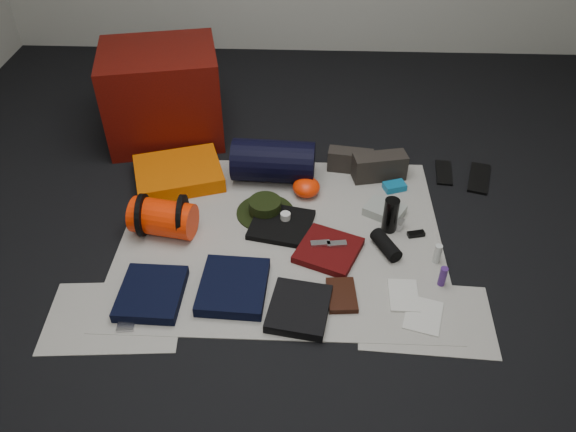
{
  "coord_description": "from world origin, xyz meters",
  "views": [
    {
      "loc": [
        0.12,
        -2.1,
        1.91
      ],
      "look_at": [
        0.03,
        0.04,
        0.1
      ],
      "focal_mm": 35.0,
      "sensor_mm": 36.0,
      "label": 1
    }
  ],
  "objects_px": {
    "stuff_sack": "(163,218)",
    "paperback_book": "(342,295)",
    "compact_camera": "(393,223)",
    "navy_duffel": "(273,161)",
    "water_bottle": "(391,215)",
    "sleeping_pad": "(179,173)",
    "red_cabinet": "(163,94)"
  },
  "relations": [
    {
      "from": "sleeping_pad",
      "to": "water_bottle",
      "type": "distance_m",
      "value": 1.21
    },
    {
      "from": "stuff_sack",
      "to": "navy_duffel",
      "type": "xyz_separation_m",
      "value": [
        0.52,
        0.48,
        0.03
      ]
    },
    {
      "from": "sleeping_pad",
      "to": "stuff_sack",
      "type": "bearing_deg",
      "value": -88.16
    },
    {
      "from": "compact_camera",
      "to": "paperback_book",
      "type": "xyz_separation_m",
      "value": [
        -0.28,
        -0.5,
        -0.01
      ]
    },
    {
      "from": "paperback_book",
      "to": "navy_duffel",
      "type": "bearing_deg",
      "value": 107.64
    },
    {
      "from": "red_cabinet",
      "to": "stuff_sack",
      "type": "bearing_deg",
      "value": -91.62
    },
    {
      "from": "sleeping_pad",
      "to": "stuff_sack",
      "type": "distance_m",
      "value": 0.45
    },
    {
      "from": "sleeping_pad",
      "to": "navy_duffel",
      "type": "height_order",
      "value": "navy_duffel"
    },
    {
      "from": "compact_camera",
      "to": "water_bottle",
      "type": "bearing_deg",
      "value": -103.5
    },
    {
      "from": "sleeping_pad",
      "to": "stuff_sack",
      "type": "relative_size",
      "value": 1.5
    },
    {
      "from": "water_bottle",
      "to": "compact_camera",
      "type": "height_order",
      "value": "water_bottle"
    },
    {
      "from": "navy_duffel",
      "to": "compact_camera",
      "type": "bearing_deg",
      "value": -28.01
    },
    {
      "from": "stuff_sack",
      "to": "navy_duffel",
      "type": "relative_size",
      "value": 0.69
    },
    {
      "from": "stuff_sack",
      "to": "water_bottle",
      "type": "bearing_deg",
      "value": 3.3
    },
    {
      "from": "red_cabinet",
      "to": "navy_duffel",
      "type": "distance_m",
      "value": 0.85
    },
    {
      "from": "navy_duffel",
      "to": "red_cabinet",
      "type": "bearing_deg",
      "value": 149.59
    },
    {
      "from": "sleeping_pad",
      "to": "paperback_book",
      "type": "relative_size",
      "value": 2.41
    },
    {
      "from": "navy_duffel",
      "to": "compact_camera",
      "type": "height_order",
      "value": "navy_duffel"
    },
    {
      "from": "stuff_sack",
      "to": "red_cabinet",
      "type": "bearing_deg",
      "value": 100.56
    },
    {
      "from": "stuff_sack",
      "to": "paperback_book",
      "type": "height_order",
      "value": "stuff_sack"
    },
    {
      "from": "stuff_sack",
      "to": "compact_camera",
      "type": "bearing_deg",
      "value": 4.61
    },
    {
      "from": "sleeping_pad",
      "to": "water_bottle",
      "type": "relative_size",
      "value": 2.5
    },
    {
      "from": "navy_duffel",
      "to": "water_bottle",
      "type": "distance_m",
      "value": 0.74
    },
    {
      "from": "stuff_sack",
      "to": "paperback_book",
      "type": "relative_size",
      "value": 1.6
    },
    {
      "from": "navy_duffel",
      "to": "paperback_book",
      "type": "height_order",
      "value": "navy_duffel"
    },
    {
      "from": "sleeping_pad",
      "to": "water_bottle",
      "type": "height_order",
      "value": "water_bottle"
    },
    {
      "from": "stuff_sack",
      "to": "water_bottle",
      "type": "height_order",
      "value": "water_bottle"
    },
    {
      "from": "sleeping_pad",
      "to": "navy_duffel",
      "type": "relative_size",
      "value": 1.03
    },
    {
      "from": "sleeping_pad",
      "to": "compact_camera",
      "type": "xyz_separation_m",
      "value": [
        1.17,
        -0.35,
        -0.02
      ]
    },
    {
      "from": "navy_duffel",
      "to": "paperback_book",
      "type": "distance_m",
      "value": 0.96
    },
    {
      "from": "red_cabinet",
      "to": "paperback_book",
      "type": "bearing_deg",
      "value": -64.01
    },
    {
      "from": "navy_duffel",
      "to": "water_bottle",
      "type": "xyz_separation_m",
      "value": [
        0.61,
        -0.41,
        -0.02
      ]
    }
  ]
}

